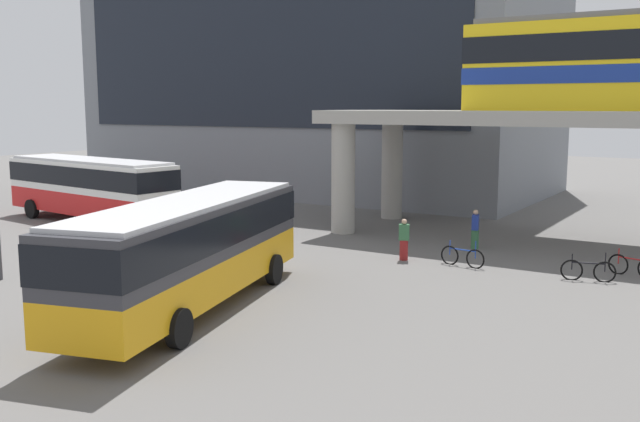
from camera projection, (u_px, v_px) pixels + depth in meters
name	position (u px, v px, depth m)	size (l,w,h in m)	color
ground_plane	(321.00, 239.00, 31.64)	(120.00, 120.00, 0.00)	#605E5B
station_building	(320.00, 69.00, 50.16)	(31.10, 15.55, 16.88)	slate
bus_main	(190.00, 242.00, 20.40)	(5.27, 11.32, 3.22)	orange
bus_secondary	(90.00, 183.00, 35.96)	(11.27, 3.85, 3.22)	red
bicycle_black	(588.00, 271.00, 24.00)	(1.75, 0.51, 1.04)	black
bicycle_blue	(462.00, 257.00, 26.21)	(1.78, 0.30, 1.04)	black
bicycle_red	(633.00, 266.00, 24.65)	(1.74, 0.56, 1.04)	black
pedestrian_walking_across	(279.00, 218.00, 32.59)	(0.47, 0.40, 1.68)	navy
pedestrian_by_bike_rack	(475.00, 230.00, 29.40)	(0.34, 0.45, 1.64)	#33663F
pedestrian_at_kerb	(404.00, 241.00, 27.23)	(0.47, 0.40, 1.60)	maroon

